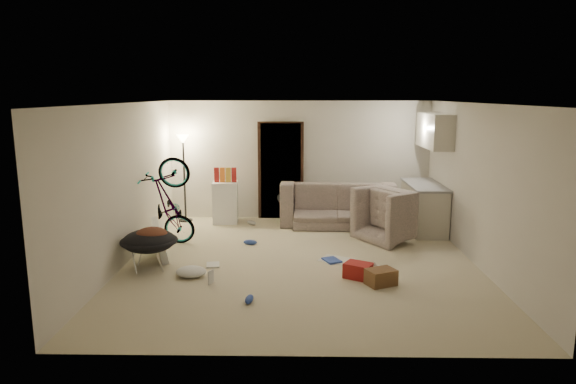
{
  "coord_description": "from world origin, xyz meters",
  "views": [
    {
      "loc": [
        -0.06,
        -7.83,
        2.64
      ],
      "look_at": [
        -0.2,
        0.6,
        1.02
      ],
      "focal_mm": 32.0,
      "sensor_mm": 36.0,
      "label": 1
    }
  ],
  "objects_px": {
    "sofa": "(337,208)",
    "juicer": "(375,271)",
    "floor_lamp": "(184,159)",
    "saucer_chair": "(149,246)",
    "armchair": "(398,220)",
    "drink_case_a": "(381,277)",
    "mini_fridge": "(225,202)",
    "tv_box": "(160,240)",
    "kitchen_counter": "(424,208)",
    "bicycle": "(170,222)",
    "drink_case_b": "(358,271)"
  },
  "relations": [
    {
      "from": "drink_case_b",
      "to": "bicycle",
      "type": "bearing_deg",
      "value": -177.39
    },
    {
      "from": "kitchen_counter",
      "to": "juicer",
      "type": "height_order",
      "value": "kitchen_counter"
    },
    {
      "from": "drink_case_a",
      "to": "sofa",
      "type": "bearing_deg",
      "value": 70.39
    },
    {
      "from": "bicycle",
      "to": "saucer_chair",
      "type": "height_order",
      "value": "bicycle"
    },
    {
      "from": "sofa",
      "to": "armchair",
      "type": "bearing_deg",
      "value": 137.66
    },
    {
      "from": "sofa",
      "to": "tv_box",
      "type": "xyz_separation_m",
      "value": [
        -3.07,
        -2.24,
        -0.04
      ]
    },
    {
      "from": "sofa",
      "to": "juicer",
      "type": "relative_size",
      "value": 9.23
    },
    {
      "from": "kitchen_counter",
      "to": "bicycle",
      "type": "xyz_separation_m",
      "value": [
        -4.73,
        -1.1,
        -0.02
      ]
    },
    {
      "from": "sofa",
      "to": "mini_fridge",
      "type": "height_order",
      "value": "mini_fridge"
    },
    {
      "from": "kitchen_counter",
      "to": "sofa",
      "type": "xyz_separation_m",
      "value": [
        -1.66,
        0.45,
        -0.11
      ]
    },
    {
      "from": "drink_case_a",
      "to": "juicer",
      "type": "height_order",
      "value": "juicer"
    },
    {
      "from": "saucer_chair",
      "to": "drink_case_a",
      "type": "height_order",
      "value": "saucer_chair"
    },
    {
      "from": "saucer_chair",
      "to": "tv_box",
      "type": "bearing_deg",
      "value": 90.0
    },
    {
      "from": "armchair",
      "to": "juicer",
      "type": "bearing_deg",
      "value": 127.8
    },
    {
      "from": "floor_lamp",
      "to": "armchair",
      "type": "relative_size",
      "value": 1.67
    },
    {
      "from": "mini_fridge",
      "to": "drink_case_a",
      "type": "xyz_separation_m",
      "value": [
        2.67,
        -3.53,
        -0.31
      ]
    },
    {
      "from": "bicycle",
      "to": "drink_case_a",
      "type": "distance_m",
      "value": 3.92
    },
    {
      "from": "floor_lamp",
      "to": "kitchen_counter",
      "type": "relative_size",
      "value": 1.21
    },
    {
      "from": "armchair",
      "to": "tv_box",
      "type": "bearing_deg",
      "value": 73.23
    },
    {
      "from": "kitchen_counter",
      "to": "drink_case_a",
      "type": "height_order",
      "value": "kitchen_counter"
    },
    {
      "from": "saucer_chair",
      "to": "drink_case_a",
      "type": "relative_size",
      "value": 2.2
    },
    {
      "from": "drink_case_a",
      "to": "juicer",
      "type": "bearing_deg",
      "value": 73.8
    },
    {
      "from": "armchair",
      "to": "mini_fridge",
      "type": "bearing_deg",
      "value": 38.23
    },
    {
      "from": "kitchen_counter",
      "to": "drink_case_a",
      "type": "xyz_separation_m",
      "value": [
        -1.3,
        -2.98,
        -0.33
      ]
    },
    {
      "from": "bicycle",
      "to": "saucer_chair",
      "type": "relative_size",
      "value": 1.87
    },
    {
      "from": "armchair",
      "to": "mini_fridge",
      "type": "height_order",
      "value": "mini_fridge"
    },
    {
      "from": "bicycle",
      "to": "juicer",
      "type": "bearing_deg",
      "value": -113.31
    },
    {
      "from": "saucer_chair",
      "to": "kitchen_counter",
      "type": "bearing_deg",
      "value": 26.6
    },
    {
      "from": "mini_fridge",
      "to": "drink_case_b",
      "type": "height_order",
      "value": "mini_fridge"
    },
    {
      "from": "drink_case_a",
      "to": "saucer_chair",
      "type": "bearing_deg",
      "value": 144.33
    },
    {
      "from": "drink_case_a",
      "to": "armchair",
      "type": "bearing_deg",
      "value": 48.35
    },
    {
      "from": "floor_lamp",
      "to": "drink_case_a",
      "type": "distance_m",
      "value": 5.2
    },
    {
      "from": "kitchen_counter",
      "to": "tv_box",
      "type": "height_order",
      "value": "kitchen_counter"
    },
    {
      "from": "armchair",
      "to": "juicer",
      "type": "distance_m",
      "value": 2.24
    },
    {
      "from": "kitchen_counter",
      "to": "juicer",
      "type": "xyz_separation_m",
      "value": [
        -1.35,
        -2.69,
        -0.34
      ]
    },
    {
      "from": "kitchen_counter",
      "to": "saucer_chair",
      "type": "distance_m",
      "value": 5.29
    },
    {
      "from": "sofa",
      "to": "juicer",
      "type": "height_order",
      "value": "sofa"
    },
    {
      "from": "kitchen_counter",
      "to": "drink_case_b",
      "type": "height_order",
      "value": "kitchen_counter"
    },
    {
      "from": "floor_lamp",
      "to": "saucer_chair",
      "type": "height_order",
      "value": "floor_lamp"
    },
    {
      "from": "floor_lamp",
      "to": "saucer_chair",
      "type": "xyz_separation_m",
      "value": [
        0.1,
        -3.02,
        -0.94
      ]
    },
    {
      "from": "bicycle",
      "to": "drink_case_a",
      "type": "bearing_deg",
      "value": -116.75
    },
    {
      "from": "armchair",
      "to": "bicycle",
      "type": "bearing_deg",
      "value": 64.09
    },
    {
      "from": "floor_lamp",
      "to": "saucer_chair",
      "type": "bearing_deg",
      "value": -88.1
    },
    {
      "from": "juicer",
      "to": "floor_lamp",
      "type": "bearing_deg",
      "value": 136.16
    },
    {
      "from": "sofa",
      "to": "drink_case_b",
      "type": "bearing_deg",
      "value": 93.84
    },
    {
      "from": "armchair",
      "to": "tv_box",
      "type": "relative_size",
      "value": 1.22
    },
    {
      "from": "mini_fridge",
      "to": "saucer_chair",
      "type": "xyz_separation_m",
      "value": [
        -0.76,
        -2.92,
        -0.06
      ]
    },
    {
      "from": "bicycle",
      "to": "tv_box",
      "type": "height_order",
      "value": "bicycle"
    },
    {
      "from": "mini_fridge",
      "to": "saucer_chair",
      "type": "distance_m",
      "value": 3.02
    },
    {
      "from": "juicer",
      "to": "sofa",
      "type": "bearing_deg",
      "value": 95.71
    }
  ]
}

